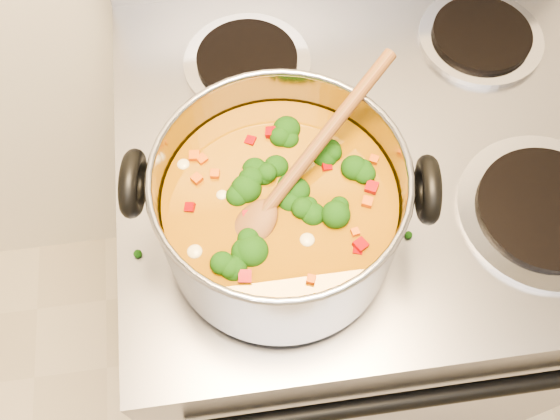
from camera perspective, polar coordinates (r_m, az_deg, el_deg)
The scene contains 4 objects.
electric_range at distance 1.28m, azimuth 6.60°, elevation -4.31°, with size 0.75×0.68×1.08m.
stockpot at distance 0.71m, azimuth 0.03°, elevation -0.05°, with size 0.34×0.28×0.17m.
wooden_spoon at distance 0.68m, azimuth 0.85°, elevation 2.69°, with size 0.22×0.20×0.10m.
cooktop_crumbs at distance 0.81m, azimuth -3.29°, elevation -0.28°, with size 0.38×0.18×0.01m.
Camera 1 is at (-0.16, 0.70, 1.65)m, focal length 40.00 mm.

